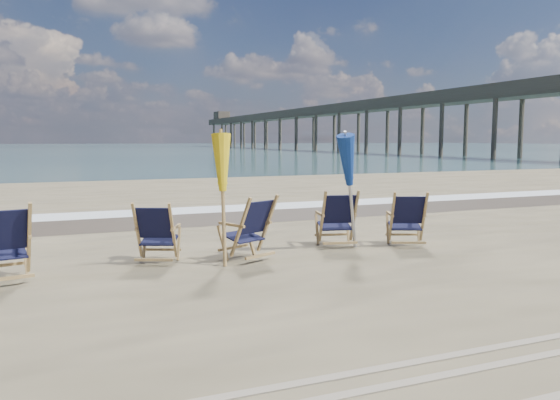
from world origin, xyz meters
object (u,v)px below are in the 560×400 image
(beach_chair_1, at_px, (173,233))
(beach_chair_4, at_px, (424,219))
(beach_chair_3, at_px, (354,218))
(beach_chair_0, at_px, (29,241))
(umbrella_blue, at_px, (351,163))
(beach_chair_2, at_px, (268,226))
(fishing_pier, at_px, (331,122))
(umbrella_yellow, at_px, (223,169))

(beach_chair_1, relative_size, beach_chair_4, 0.97)
(beach_chair_3, height_order, beach_chair_4, beach_chair_3)
(beach_chair_1, distance_m, beach_chair_3, 3.18)
(beach_chair_0, relative_size, umbrella_blue, 0.54)
(beach_chair_2, height_order, fishing_pier, fishing_pier)
(beach_chair_1, height_order, fishing_pier, fishing_pier)
(beach_chair_4, xyz_separation_m, umbrella_blue, (-1.30, 0.26, 0.99))
(umbrella_yellow, bearing_deg, beach_chair_3, 10.08)
(beach_chair_1, height_order, umbrella_yellow, umbrella_yellow)
(beach_chair_1, distance_m, beach_chair_4, 4.30)
(beach_chair_4, height_order, umbrella_yellow, umbrella_yellow)
(beach_chair_0, bearing_deg, fishing_pier, -130.97)
(beach_chair_3, height_order, umbrella_yellow, umbrella_yellow)
(beach_chair_4, bearing_deg, beach_chair_1, 19.00)
(beach_chair_0, relative_size, beach_chair_2, 1.05)
(fishing_pier, bearing_deg, umbrella_blue, -117.08)
(beach_chair_4, distance_m, fishing_pier, 80.47)
(beach_chair_4, xyz_separation_m, umbrella_yellow, (-3.59, 0.02, 0.93))
(beach_chair_3, distance_m, umbrella_yellow, 2.68)
(umbrella_yellow, bearing_deg, umbrella_blue, 6.04)
(beach_chair_2, bearing_deg, beach_chair_1, -28.75)
(beach_chair_0, relative_size, beach_chair_1, 1.12)
(beach_chair_3, relative_size, umbrella_yellow, 0.52)
(beach_chair_0, distance_m, beach_chair_3, 5.13)
(beach_chair_1, bearing_deg, fishing_pier, -95.18)
(beach_chair_1, xyz_separation_m, beach_chair_4, (4.29, -0.30, 0.02))
(umbrella_blue, bearing_deg, beach_chair_2, -177.43)
(beach_chair_4, xyz_separation_m, fishing_pier, (35.44, 72.13, 4.16))
(beach_chair_4, bearing_deg, beach_chair_3, 0.56)
(beach_chair_3, distance_m, beach_chair_4, 1.20)
(beach_chair_4, bearing_deg, umbrella_yellow, 22.67)
(beach_chair_0, xyz_separation_m, beach_chair_4, (6.23, -0.04, -0.04))
(beach_chair_4, bearing_deg, beach_chair_2, 19.06)
(beach_chair_1, relative_size, beach_chair_2, 0.93)
(beach_chair_1, xyz_separation_m, umbrella_yellow, (0.70, -0.28, 0.95))
(beach_chair_1, bearing_deg, beach_chair_2, -160.31)
(beach_chair_2, height_order, beach_chair_4, beach_chair_2)
(fishing_pier, bearing_deg, beach_chair_4, -116.17)
(beach_chair_2, bearing_deg, umbrella_yellow, -11.91)
(beach_chair_0, bearing_deg, beach_chair_1, 176.72)
(beach_chair_1, xyz_separation_m, beach_chair_3, (3.18, 0.16, 0.03))
(beach_chair_1, xyz_separation_m, fishing_pier, (39.73, 71.83, 4.17))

